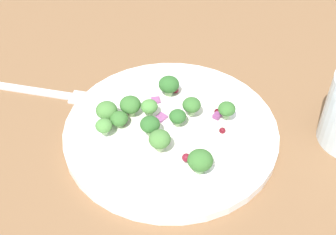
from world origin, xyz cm
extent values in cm
cube|color=brown|center=(0.00, 0.00, -1.00)|extent=(180.00, 180.00, 2.00)
cylinder|color=white|center=(0.26, -0.31, 0.60)|extent=(25.15, 25.15, 1.20)
torus|color=white|center=(0.26, -0.31, 1.20)|extent=(24.14, 24.14, 1.00)
cylinder|color=white|center=(0.26, -0.31, 1.30)|extent=(14.59, 14.59, 0.20)
cylinder|color=#ADD18E|center=(6.86, -3.30, 1.77)|extent=(0.95, 0.95, 0.95)
ellipsoid|color=#477A38|center=(6.86, -3.30, 2.91)|extent=(2.54, 2.54, 1.91)
cylinder|color=#ADD18E|center=(2.26, 3.31, 2.25)|extent=(0.91, 0.91, 0.91)
ellipsoid|color=#477A38|center=(2.26, 3.31, 3.34)|extent=(2.42, 2.42, 1.81)
cylinder|color=#8EB77A|center=(1.96, -2.30, 2.22)|extent=(0.75, 0.75, 0.75)
ellipsoid|color=#4C843D|center=(1.96, -2.30, 3.12)|extent=(2.00, 2.00, 1.50)
cylinder|color=#9EC684|center=(-0.81, -0.06, 1.98)|extent=(0.75, 0.75, 0.75)
ellipsoid|color=#2D6028|center=(-0.81, -0.06, 2.87)|extent=(1.99, 1.99, 1.49)
cylinder|color=#ADD18E|center=(4.01, -3.37, 1.86)|extent=(0.95, 0.95, 0.95)
ellipsoid|color=#386B2D|center=(4.01, -3.37, 3.00)|extent=(2.53, 2.53, 1.90)
cylinder|color=#8EB77A|center=(-1.08, 7.11, 1.77)|extent=(1.02, 1.02, 1.02)
ellipsoid|color=#386B2D|center=(-1.08, 7.11, 2.99)|extent=(2.73, 2.73, 2.05)
cylinder|color=#9EC684|center=(-2.80, -0.97, 2.34)|extent=(0.81, 0.81, 0.81)
ellipsoid|color=#386B2D|center=(-2.80, -0.97, 3.32)|extent=(2.17, 2.17, 1.63)
cylinder|color=#9EC684|center=(2.68, 0.80, 2.30)|extent=(0.85, 0.85, 0.85)
ellipsoid|color=#2D6028|center=(2.68, 0.80, 3.32)|extent=(2.26, 2.26, 1.70)
cylinder|color=#9EC684|center=(7.65, -0.79, 2.11)|extent=(0.72, 0.72, 0.72)
ellipsoid|color=#4C843D|center=(7.65, -0.79, 2.98)|extent=(1.92, 1.92, 1.44)
cylinder|color=#8EB77A|center=(-6.57, 0.67, 2.24)|extent=(0.77, 0.77, 0.77)
ellipsoid|color=#386B2D|center=(-6.57, 0.67, 3.16)|extent=(2.05, 2.05, 1.53)
cylinder|color=#9EC684|center=(-1.41, -5.63, 1.87)|extent=(0.97, 0.97, 0.97)
ellipsoid|color=#2D6028|center=(-1.41, -5.63, 3.03)|extent=(2.58, 2.58, 1.93)
cylinder|color=#9EC684|center=(5.70, -1.87, 1.61)|extent=(0.79, 0.79, 0.79)
ellipsoid|color=#386B2D|center=(5.70, -1.87, 2.56)|extent=(2.10, 2.10, 1.57)
sphere|color=maroon|center=(-0.34, 5.73, 2.24)|extent=(0.95, 0.95, 0.95)
sphere|color=maroon|center=(-5.46, 2.45, 1.61)|extent=(0.75, 0.75, 0.75)
sphere|color=maroon|center=(-2.36, -5.77, 1.71)|extent=(0.71, 0.71, 0.71)
sphere|color=#4C0A14|center=(-6.03, -0.65, 1.64)|extent=(0.79, 0.79, 0.79)
sphere|color=maroon|center=(5.28, -2.34, 1.90)|extent=(0.99, 0.99, 0.99)
cube|color=#934C84|center=(0.71, -1.74, 1.51)|extent=(1.71, 1.67, 0.30)
cube|color=#934C84|center=(0.52, -4.84, 1.48)|extent=(1.17, 1.16, 0.47)
cube|color=#843D75|center=(-5.77, 0.32, 1.69)|extent=(1.31, 1.28, 0.49)
cube|color=silver|center=(17.01, -13.77, 0.25)|extent=(13.70, 8.32, 0.50)
cube|color=silver|center=(8.88, -9.27, 0.25)|extent=(4.31, 3.84, 0.50)
camera|label=1|loc=(11.12, 36.77, 39.83)|focal=49.77mm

